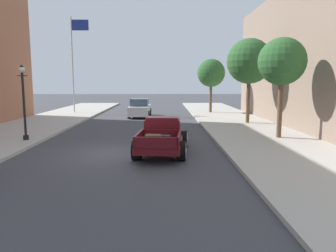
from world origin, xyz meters
name	(u,v)px	position (x,y,z in m)	size (l,w,h in m)	color
ground_plane	(122,153)	(0.00, 0.00, 0.00)	(140.00, 140.00, 0.00)	#3D3D42
sidewalk_right	(285,151)	(7.25, 0.00, 0.07)	(5.50, 64.00, 0.15)	#ADA89E
hotrod_truck_maroon	(163,135)	(1.78, 0.30, 0.75)	(2.47, 5.04, 1.58)	#510F14
car_background_white	(140,108)	(-0.33, 14.92, 0.77)	(1.93, 4.33, 1.65)	silver
street_lamp_near	(24,97)	(-5.33, 2.59, 2.39)	(0.50, 0.32, 3.85)	black
flagpole	(75,54)	(-6.78, 17.80, 5.77)	(1.74, 0.16, 9.16)	#B2B2B7
street_tree_nearest	(282,62)	(8.06, 3.18, 4.16)	(2.50, 2.50, 5.30)	brown
street_tree_second	(249,61)	(7.98, 9.49, 4.59)	(3.24, 3.24, 6.08)	brown
street_tree_third	(211,73)	(6.46, 17.91, 3.98)	(2.72, 2.72, 5.21)	brown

